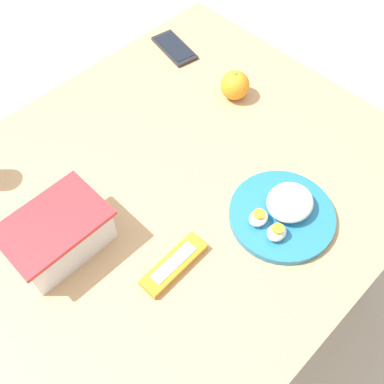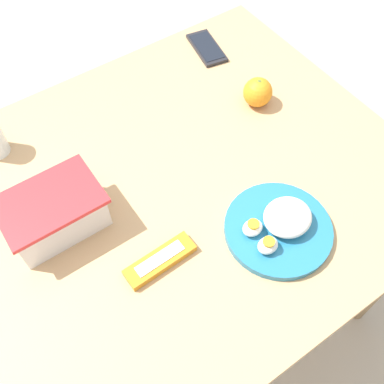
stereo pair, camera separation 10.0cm
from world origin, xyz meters
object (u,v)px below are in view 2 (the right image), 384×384
Objects in this scene: orange_fruit at (258,92)px; rice_plate at (280,226)px; candy_bar at (160,260)px; cell_phone at (207,48)px; food_container at (55,214)px.

rice_plate is at bearing -121.86° from orange_fruit.
candy_bar is at bearing -151.61° from orange_fruit.
cell_phone is at bearing 69.00° from rice_plate.
candy_bar is (-0.25, 0.08, -0.01)m from rice_plate.
food_container is 2.74× the size of orange_fruit.
food_container is 0.68m from cell_phone.
food_container is 0.24m from candy_bar.
orange_fruit is 0.33× the size of rice_plate.
rice_plate is at bearing -18.04° from candy_bar.
food_container is 1.31× the size of cell_phone.
food_container is at bearing 143.69° from rice_plate.
food_container is at bearing -153.98° from cell_phone.
cell_phone is (0.61, 0.30, -0.04)m from food_container.
candy_bar is (-0.46, -0.25, -0.03)m from orange_fruit.
orange_fruit is 0.48× the size of candy_bar.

